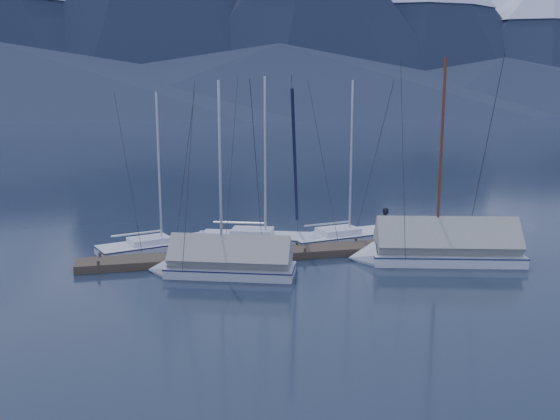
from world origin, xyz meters
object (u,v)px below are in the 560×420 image
Objects in this scene: person at (386,226)px; sailboat_open_left at (170,245)px; sailboat_open_mid at (275,241)px; sailboat_covered_far at (219,265)px; sailboat_covered_near at (433,251)px; sailboat_open_right at (357,237)px.

sailboat_open_left is at bearing 76.45° from person.
sailboat_open_mid reaches higher than sailboat_open_left.
sailboat_open_mid is 1.04× the size of sailboat_covered_far.
person is at bearing -17.03° from sailboat_open_left.
sailboat_covered_near reaches higher than sailboat_open_mid.
sailboat_covered_near reaches higher than sailboat_covered_far.
sailboat_covered_near is 1.14× the size of sailboat_covered_far.
person is at bearing 120.16° from sailboat_covered_near.
sailboat_open_left reaches higher than person.
sailboat_open_mid is 7.83m from sailboat_covered_near.
sailboat_open_right reaches higher than sailboat_covered_far.
sailboat_open_mid is at bearing 141.06° from sailboat_covered_near.
sailboat_open_right is 1.02× the size of sailboat_covered_far.
person is (0.45, -2.51, 1.07)m from sailboat_open_right.
sailboat_open_right is (9.51, -0.54, 0.01)m from sailboat_open_left.
sailboat_open_left is 4.68× the size of person.
sailboat_open_right reaches higher than sailboat_open_left.
sailboat_open_left is 10.47m from person.
sailboat_open_left is at bearing 175.99° from sailboat_open_mid.
sailboat_covered_near is at bearing -1.60° from sailboat_covered_far.
sailboat_covered_far is (1.67, -5.01, 0.28)m from sailboat_open_left.
sailboat_open_mid is 5.59m from person.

